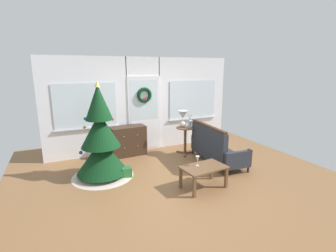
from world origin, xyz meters
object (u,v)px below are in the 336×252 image
object	(u,v)px
wine_glass	(197,159)
dresser_cabinet	(128,141)
christmas_tree	(101,144)
table_lamp	(183,117)
flower_vase	(190,123)
gift_box	(126,172)
settee_sofa	(215,148)
side_table	(185,135)
coffee_table	(204,170)

from	to	relation	value
wine_glass	dresser_cabinet	bearing A→B (deg)	107.62
christmas_tree	table_lamp	xyz separation A→B (m)	(2.21, 0.56, 0.30)
dresser_cabinet	table_lamp	xyz separation A→B (m)	(1.34, -0.51, 0.63)
wine_glass	flower_vase	bearing A→B (deg)	65.53
wine_glass	gift_box	size ratio (longest dim) A/B	0.93
christmas_tree	settee_sofa	xyz separation A→B (m)	(2.62, -0.33, -0.35)
side_table	table_lamp	world-z (taller)	table_lamp
coffee_table	christmas_tree	bearing A→B (deg)	141.86
side_table	wine_glass	size ratio (longest dim) A/B	3.79
table_lamp	wine_glass	size ratio (longest dim) A/B	2.26
christmas_tree	flower_vase	world-z (taller)	christmas_tree
side_table	gift_box	bearing A→B (deg)	-157.29
coffee_table	flower_vase	bearing A→B (deg)	69.17
side_table	settee_sofa	bearing A→B (deg)	-67.35
table_lamp	gift_box	distance (m)	2.14
christmas_tree	coffee_table	world-z (taller)	christmas_tree
side_table	wine_glass	world-z (taller)	side_table
dresser_cabinet	settee_sofa	bearing A→B (deg)	-38.54
dresser_cabinet	side_table	distance (m)	1.51
dresser_cabinet	christmas_tree	bearing A→B (deg)	-128.80
table_lamp	christmas_tree	bearing A→B (deg)	-165.73
flower_vase	table_lamp	bearing A→B (deg)	147.99
settee_sofa	wine_glass	size ratio (longest dim) A/B	8.63
table_lamp	coffee_table	size ratio (longest dim) A/B	0.49
settee_sofa	coffee_table	size ratio (longest dim) A/B	1.89
christmas_tree	gift_box	bearing A→B (deg)	-28.04
coffee_table	gift_box	size ratio (longest dim) A/B	4.26
gift_box	dresser_cabinet	bearing A→B (deg)	72.51
side_table	christmas_tree	bearing A→B (deg)	-167.05
christmas_tree	coffee_table	xyz separation A→B (m)	(1.69, -1.32, -0.36)
wine_glass	settee_sofa	bearing A→B (deg)	41.48
dresser_cabinet	gift_box	world-z (taller)	dresser_cabinet
settee_sofa	side_table	size ratio (longest dim) A/B	2.27
gift_box	wine_glass	bearing A→B (deg)	-40.96
dresser_cabinet	coffee_table	size ratio (longest dim) A/B	1.03
settee_sofa	flower_vase	distance (m)	0.96
settee_sofa	flower_vase	xyz separation A→B (m)	(-0.25, 0.79, 0.48)
dresser_cabinet	coffee_table	xyz separation A→B (m)	(0.82, -2.40, -0.02)
christmas_tree	side_table	bearing A→B (deg)	12.95
flower_vase	wine_glass	xyz separation A→B (m)	(-0.77, -1.69, -0.28)
settee_sofa	table_lamp	distance (m)	1.17
christmas_tree	wine_glass	size ratio (longest dim) A/B	10.33
dresser_cabinet	gift_box	distance (m)	1.40
side_table	flower_vase	xyz separation A→B (m)	(0.10, -0.06, 0.33)
coffee_table	wine_glass	distance (m)	0.24
christmas_tree	wine_glass	world-z (taller)	christmas_tree
table_lamp	wine_glass	world-z (taller)	table_lamp
dresser_cabinet	flower_vase	size ratio (longest dim) A/B	2.63
side_table	gift_box	world-z (taller)	side_table
side_table	coffee_table	xyz separation A→B (m)	(-0.58, -1.85, -0.16)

